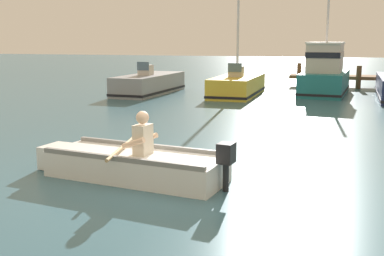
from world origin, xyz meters
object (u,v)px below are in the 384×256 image
moored_boat_grey (149,84)px  moored_boat_yellow (237,86)px  moored_boat_teal (325,75)px  rowboat_with_person (132,164)px

moored_boat_grey → moored_boat_yellow: moored_boat_yellow is taller
moored_boat_grey → moored_boat_teal: 7.71m
rowboat_with_person → moored_boat_grey: moored_boat_grey is taller
moored_boat_grey → moored_boat_teal: size_ratio=1.05×
moored_boat_grey → moored_boat_teal: (7.46, 1.87, 0.43)m
moored_boat_yellow → moored_boat_teal: bearing=22.1°
rowboat_with_person → moored_boat_yellow: bearing=92.9°
moored_boat_teal → moored_boat_yellow: bearing=-157.9°
rowboat_with_person → moored_boat_teal: 14.43m
moored_boat_yellow → moored_boat_teal: (3.57, 1.45, 0.43)m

